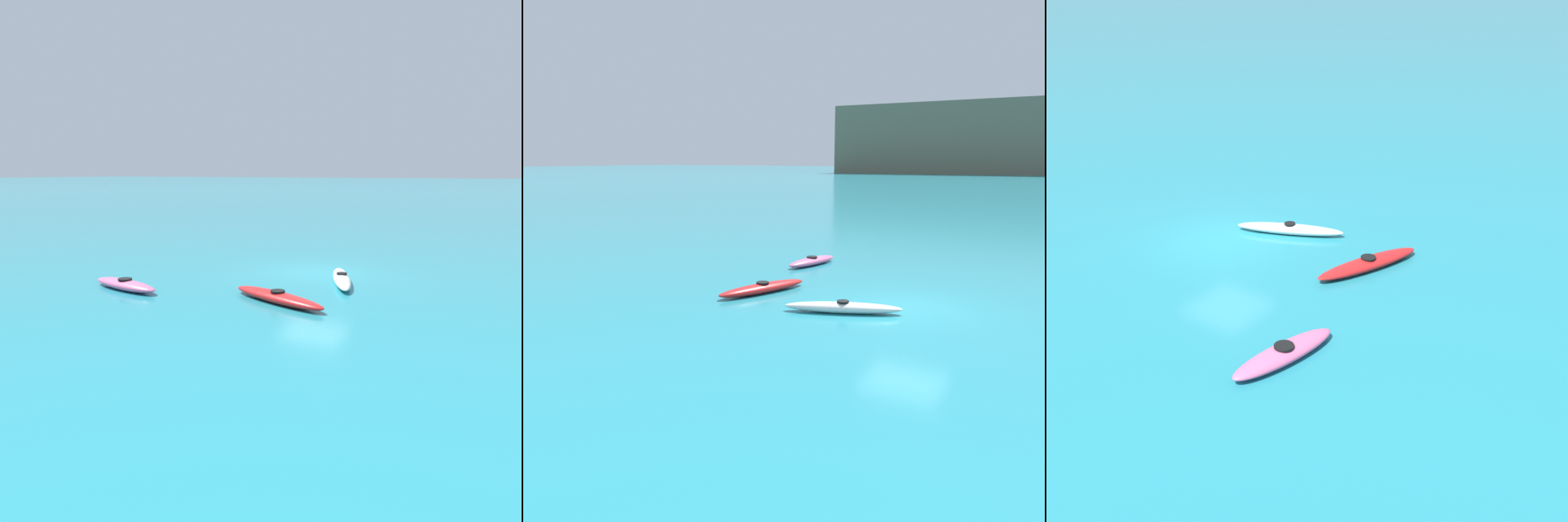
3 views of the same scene
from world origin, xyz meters
TOP-DOWN VIEW (x-y plane):
  - ground_plane at (0.00, 0.00)m, footprint 600.00×600.00m
  - kayak_red at (-4.81, -0.76)m, footprint 1.84×3.57m
  - kayak_pink at (-5.65, 4.38)m, footprint 1.23×2.97m
  - kayak_white at (-1.43, -1.57)m, footprint 3.43×1.88m

SIDE VIEW (x-z plane):
  - ground_plane at x=0.00m, z-range 0.00..0.00m
  - kayak_white at x=-1.43m, z-range -0.02..0.35m
  - kayak_red at x=-4.81m, z-range -0.02..0.35m
  - kayak_pink at x=-5.65m, z-range -0.02..0.35m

